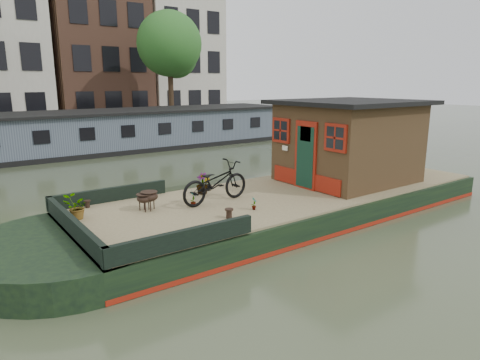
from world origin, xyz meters
TOP-DOWN VIEW (x-y plane):
  - ground at (0.00, 0.00)m, footprint 120.00×120.00m
  - houseboat_hull at (-1.33, 0.00)m, footprint 14.01×4.02m
  - houseboat_deck at (0.00, 0.00)m, footprint 11.80×3.80m
  - bow_bulwark at (-5.07, 0.00)m, footprint 3.00×4.00m
  - cabin at (2.19, 0.00)m, footprint 4.00×3.50m
  - bicycle at (-2.39, 0.29)m, footprint 2.00×0.85m
  - potted_plant_a at (-3.04, 0.27)m, footprint 0.23×0.26m
  - potted_plant_b at (-1.90, 1.48)m, footprint 0.19×0.22m
  - potted_plant_c at (-5.60, 0.93)m, footprint 0.50×0.44m
  - potted_plant_d at (-2.23, 1.20)m, footprint 0.40×0.40m
  - potted_plant_e at (-2.01, -0.79)m, footprint 0.20×0.20m
  - brazier_front at (-4.13, 0.65)m, footprint 0.42×0.42m
  - brazier_rear at (-4.00, 0.65)m, footprint 0.53×0.53m
  - bollard_port at (-5.13, 1.70)m, footprint 0.16×0.16m
  - bollard_stbd at (-2.84, -0.97)m, footprint 0.19×0.19m
  - far_houseboat at (0.00, 14.00)m, footprint 20.40×4.40m
  - quay at (0.00, 20.50)m, footprint 60.00×6.00m
  - townhouse_row at (0.15, 27.50)m, footprint 27.25×8.00m
  - tree_right at (6.14, 19.07)m, footprint 4.40×4.40m

SIDE VIEW (x-z plane):
  - ground at x=0.00m, z-range 0.00..0.00m
  - houseboat_hull at x=-1.33m, z-range -0.03..0.57m
  - quay at x=0.00m, z-range 0.00..0.90m
  - houseboat_deck at x=0.00m, z-range 0.60..0.65m
  - bollard_port at x=-5.13m, z-range 0.65..0.83m
  - bollard_stbd at x=-2.84m, z-range 0.65..0.87m
  - potted_plant_e at x=-2.01m, z-range 0.65..0.97m
  - potted_plant_b at x=-1.90m, z-range 0.65..1.00m
  - bow_bulwark at x=-5.07m, z-range 0.65..1.00m
  - potted_plant_a at x=-3.04m, z-range 0.65..1.06m
  - brazier_front at x=-4.13m, z-range 0.65..1.06m
  - brazier_rear at x=-4.00m, z-range 0.65..1.10m
  - potted_plant_c at x=-5.60m, z-range 0.65..1.20m
  - potted_plant_d at x=-2.23m, z-range 0.65..1.22m
  - far_houseboat at x=0.00m, z-range -0.09..2.02m
  - bicycle at x=-2.39m, z-range 0.65..1.67m
  - cabin at x=2.19m, z-range 0.67..3.09m
  - tree_right at x=6.14m, z-range 2.19..9.59m
  - townhouse_row at x=0.15m, z-range -0.35..16.15m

